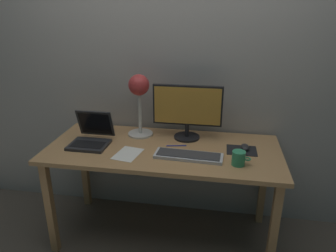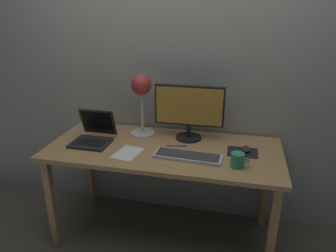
{
  "view_description": "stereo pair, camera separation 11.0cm",
  "coord_description": "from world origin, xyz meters",
  "views": [
    {
      "loc": [
        0.37,
        -1.95,
        1.66
      ],
      "look_at": [
        0.04,
        -0.05,
        0.92
      ],
      "focal_mm": 33.85,
      "sensor_mm": 36.0,
      "label": 1
    },
    {
      "loc": [
        0.48,
        -1.93,
        1.66
      ],
      "look_at": [
        0.04,
        -0.05,
        0.92
      ],
      "focal_mm": 33.85,
      "sensor_mm": 36.0,
      "label": 2
    }
  ],
  "objects": [
    {
      "name": "paper_sheet_near_mouse",
      "position": [
        -0.21,
        -0.14,
        0.74
      ],
      "size": [
        0.18,
        0.23,
        0.0
      ],
      "primitive_type": "cube",
      "rotation": [
        0.0,
        0.0,
        -0.18
      ],
      "color": "white",
      "rests_on": "desk"
    },
    {
      "name": "desk",
      "position": [
        0.0,
        0.0,
        0.66
      ],
      "size": [
        1.6,
        0.7,
        0.74
      ],
      "color": "tan",
      "rests_on": "ground"
    },
    {
      "name": "desk_lamp",
      "position": [
        -0.21,
        0.2,
        1.07
      ],
      "size": [
        0.19,
        0.19,
        0.46
      ],
      "color": "beige",
      "rests_on": "desk"
    },
    {
      "name": "monitor",
      "position": [
        0.14,
        0.19,
        0.97
      ],
      "size": [
        0.5,
        0.19,
        0.4
      ],
      "color": "black",
      "rests_on": "desk"
    },
    {
      "name": "mousepad",
      "position": [
        0.53,
        0.04,
        0.74
      ],
      "size": [
        0.2,
        0.16,
        0.0
      ],
      "primitive_type": "cube",
      "color": "black",
      "rests_on": "desk"
    },
    {
      "name": "laptop",
      "position": [
        -0.51,
        -0.0,
        0.8
      ],
      "size": [
        0.27,
        0.28,
        0.22
      ],
      "color": "#28282B",
      "rests_on": "desk"
    },
    {
      "name": "mouse",
      "position": [
        0.55,
        0.06,
        0.76
      ],
      "size": [
        0.06,
        0.1,
        0.03
      ],
      "primitive_type": "ellipsoid",
      "color": "#28282B",
      "rests_on": "mousepad"
    },
    {
      "name": "ground_plane",
      "position": [
        0.0,
        0.0,
        0.0
      ],
      "size": [
        4.8,
        4.8,
        0.0
      ],
      "primitive_type": "plane",
      "color": "brown",
      "rests_on": "ground"
    },
    {
      "name": "coffee_mug",
      "position": [
        0.5,
        -0.17,
        0.79
      ],
      "size": [
        0.12,
        0.08,
        0.09
      ],
      "color": "#339966",
      "rests_on": "desk"
    },
    {
      "name": "back_wall",
      "position": [
        0.0,
        0.4,
        1.3
      ],
      "size": [
        4.8,
        0.06,
        2.6
      ],
      "primitive_type": "cube",
      "color": "#A8A099",
      "rests_on": "ground"
    },
    {
      "name": "pen",
      "position": [
        0.09,
        0.03,
        0.74
      ],
      "size": [
        0.14,
        0.04,
        0.01
      ],
      "primitive_type": "cylinder",
      "rotation": [
        0.0,
        1.57,
        0.2
      ],
      "color": "#2633A5",
      "rests_on": "desk"
    },
    {
      "name": "keyboard_main",
      "position": [
        0.19,
        -0.12,
        0.75
      ],
      "size": [
        0.45,
        0.16,
        0.03
      ],
      "color": "silver",
      "rests_on": "desk"
    }
  ]
}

